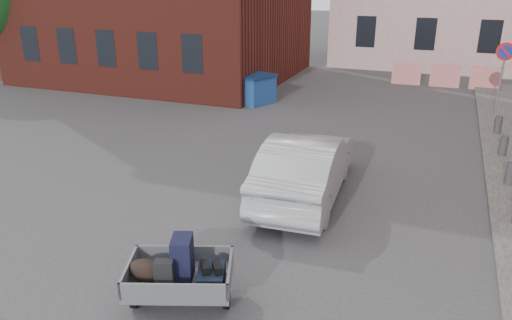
% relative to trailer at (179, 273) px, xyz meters
% --- Properties ---
extents(ground, '(120.00, 120.00, 0.00)m').
position_rel_trailer_xyz_m(ground, '(-0.78, 3.51, -0.61)').
color(ground, '#38383A').
rests_on(ground, ground).
extents(no_parking_sign, '(0.60, 0.09, 2.65)m').
position_rel_trailer_xyz_m(no_parking_sign, '(5.22, 12.99, 1.41)').
color(no_parking_sign, gray).
rests_on(no_parking_sign, sidewalk).
extents(bollards, '(0.22, 9.02, 0.55)m').
position_rel_trailer_xyz_m(bollards, '(5.22, 6.91, -0.21)').
color(bollards, '#3A3A3D').
rests_on(bollards, sidewalk).
extents(barriers, '(4.70, 0.18, 1.00)m').
position_rel_trailer_xyz_m(barriers, '(3.42, 18.51, -0.11)').
color(barriers, red).
rests_on(barriers, ground).
extents(trailer, '(1.88, 1.98, 1.20)m').
position_rel_trailer_xyz_m(trailer, '(0.00, 0.00, 0.00)').
color(trailer, black).
rests_on(trailer, ground).
extents(dumpster, '(3.09, 2.37, 1.15)m').
position_rel_trailer_xyz_m(dumpster, '(-4.31, 12.88, -0.03)').
color(dumpster, '#1F4A94').
rests_on(dumpster, ground).
extents(silver_car, '(1.88, 4.69, 1.51)m').
position_rel_trailer_xyz_m(silver_car, '(0.70, 4.68, 0.15)').
color(silver_car, '#A2A6AA').
rests_on(silver_car, ground).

